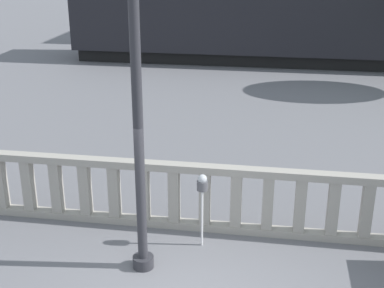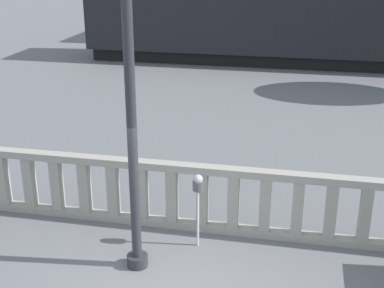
{
  "view_description": "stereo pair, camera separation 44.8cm",
  "coord_description": "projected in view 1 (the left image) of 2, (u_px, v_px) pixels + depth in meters",
  "views": [
    {
      "loc": [
        1.21,
        -6.18,
        5.2
      ],
      "look_at": [
        -0.41,
        3.7,
        1.34
      ],
      "focal_mm": 50.0,
      "sensor_mm": 36.0,
      "label": 1
    },
    {
      "loc": [
        1.65,
        -6.09,
        5.2
      ],
      "look_at": [
        -0.41,
        3.7,
        1.34
      ],
      "focal_mm": 50.0,
      "sensor_mm": 36.0,
      "label": 2
    }
  ],
  "objects": [
    {
      "name": "balustrade",
      "position": [
        205.0,
        198.0,
        9.99
      ],
      "size": [
        12.75,
        0.24,
        1.32
      ],
      "color": "#9E998E",
      "rests_on": "ground"
    },
    {
      "name": "lamppost",
      "position": [
        138.0,
        110.0,
        8.05
      ],
      "size": [
        0.36,
        0.36,
        5.56
      ],
      "color": "#2D2D33",
      "rests_on": "ground"
    },
    {
      "name": "parking_meter",
      "position": [
        202.0,
        188.0,
        9.28
      ],
      "size": [
        0.19,
        0.19,
        1.4
      ],
      "color": "silver",
      "rests_on": "ground"
    },
    {
      "name": "train_near",
      "position": [
        305.0,
        25.0,
        23.16
      ],
      "size": [
        19.95,
        2.88,
        3.81
      ],
      "color": "black",
      "rests_on": "ground"
    }
  ]
}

